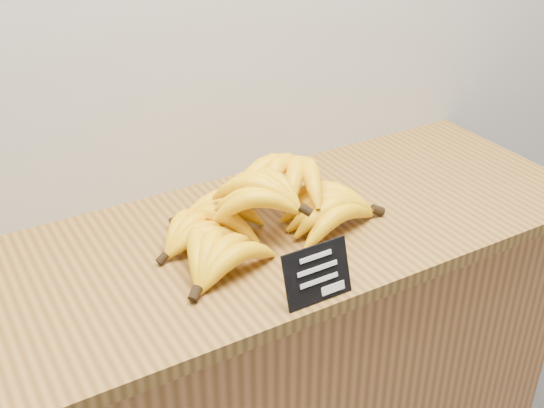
# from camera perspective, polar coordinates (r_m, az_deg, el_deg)

# --- Properties ---
(counter) EXTENTS (1.36, 0.50, 0.90)m
(counter) POSITION_cam_1_polar(r_m,az_deg,el_deg) (1.69, -0.89, -16.25)
(counter) COLOR #AC6D37
(counter) RESTS_ON ground
(counter_top) EXTENTS (1.47, 0.54, 0.03)m
(counter_top) POSITION_cam_1_polar(r_m,az_deg,el_deg) (1.39, -1.03, -2.86)
(counter_top) COLOR olive
(counter_top) RESTS_ON counter
(chalkboard_sign) EXTENTS (0.13, 0.04, 0.10)m
(chalkboard_sign) POSITION_cam_1_polar(r_m,az_deg,el_deg) (1.18, 3.82, -5.86)
(chalkboard_sign) COLOR black
(chalkboard_sign) RESTS_ON counter_top
(banana_pile) EXTENTS (0.49, 0.37, 0.13)m
(banana_pile) POSITION_cam_1_polar(r_m,az_deg,el_deg) (1.35, -0.98, -0.53)
(banana_pile) COLOR yellow
(banana_pile) RESTS_ON counter_top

